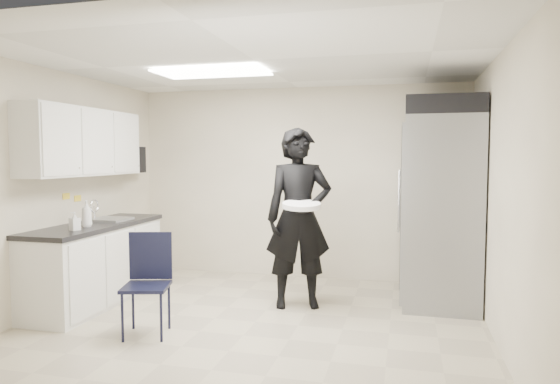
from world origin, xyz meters
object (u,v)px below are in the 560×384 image
(man_tuxedo, at_px, (299,218))
(lower_counter, at_px, (96,265))
(folding_chair, at_px, (146,287))
(commercial_fridge, at_px, (440,210))

(man_tuxedo, bearing_deg, lower_counter, 172.09)
(folding_chair, bearing_deg, commercial_fridge, 19.54)
(lower_counter, xyz_separation_m, folding_chair, (1.08, -0.80, 0.03))
(lower_counter, height_order, commercial_fridge, commercial_fridge)
(lower_counter, relative_size, folding_chair, 2.07)
(commercial_fridge, distance_m, man_tuxedo, 1.65)
(commercial_fridge, xyz_separation_m, folding_chair, (-2.70, -1.88, -0.59))
(folding_chair, xyz_separation_m, man_tuxedo, (1.18, 1.23, 0.53))
(folding_chair, height_order, man_tuxedo, man_tuxedo)
(lower_counter, distance_m, man_tuxedo, 2.37)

